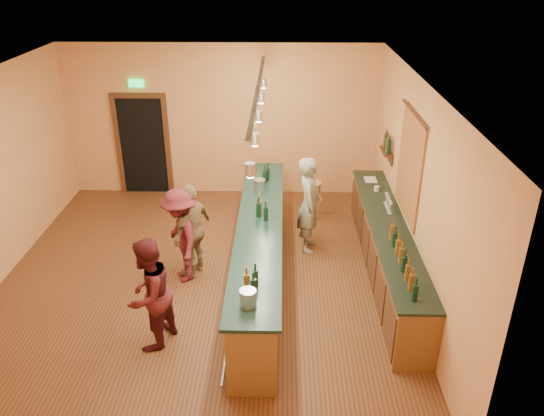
{
  "coord_description": "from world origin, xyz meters",
  "views": [
    {
      "loc": [
        1.27,
        -7.21,
        4.85
      ],
      "look_at": [
        1.12,
        0.2,
        1.22
      ],
      "focal_mm": 35.0,
      "sensor_mm": 36.0,
      "label": 1
    }
  ],
  "objects_px": {
    "customer_c": "(181,236)",
    "bar_stool": "(312,189)",
    "back_counter": "(387,250)",
    "tasting_bar": "(260,248)",
    "customer_a": "(149,295)",
    "customer_b": "(192,230)",
    "bartender": "(309,205)"
  },
  "relations": [
    {
      "from": "customer_a",
      "to": "bartender",
      "type": "bearing_deg",
      "value": 160.69
    },
    {
      "from": "customer_b",
      "to": "bartender",
      "type": "bearing_deg",
      "value": 137.46
    },
    {
      "from": "customer_a",
      "to": "customer_b",
      "type": "bearing_deg",
      "value": -168.58
    },
    {
      "from": "bar_stool",
      "to": "customer_c",
      "type": "bearing_deg",
      "value": -135.26
    },
    {
      "from": "tasting_bar",
      "to": "bartender",
      "type": "xyz_separation_m",
      "value": [
        0.82,
        1.06,
        0.26
      ]
    },
    {
      "from": "tasting_bar",
      "to": "customer_a",
      "type": "xyz_separation_m",
      "value": [
        -1.39,
        -1.54,
        0.19
      ]
    },
    {
      "from": "back_counter",
      "to": "tasting_bar",
      "type": "distance_m",
      "value": 2.05
    },
    {
      "from": "back_counter",
      "to": "tasting_bar",
      "type": "bearing_deg",
      "value": -174.91
    },
    {
      "from": "tasting_bar",
      "to": "customer_b",
      "type": "relative_size",
      "value": 3.2
    },
    {
      "from": "back_counter",
      "to": "customer_c",
      "type": "height_order",
      "value": "customer_c"
    },
    {
      "from": "customer_a",
      "to": "tasting_bar",
      "type": "bearing_deg",
      "value": 158.97
    },
    {
      "from": "tasting_bar",
      "to": "customer_b",
      "type": "height_order",
      "value": "customer_b"
    },
    {
      "from": "back_counter",
      "to": "bar_stool",
      "type": "xyz_separation_m",
      "value": [
        -1.12,
        2.02,
        0.17
      ]
    },
    {
      "from": "customer_a",
      "to": "bar_stool",
      "type": "relative_size",
      "value": 2.0
    },
    {
      "from": "back_counter",
      "to": "bartender",
      "type": "relative_size",
      "value": 2.63
    },
    {
      "from": "bar_stool",
      "to": "back_counter",
      "type": "bearing_deg",
      "value": -61.0
    },
    {
      "from": "back_counter",
      "to": "customer_b",
      "type": "relative_size",
      "value": 2.85
    },
    {
      "from": "bartender",
      "to": "customer_a",
      "type": "relative_size",
      "value": 1.09
    },
    {
      "from": "back_counter",
      "to": "customer_a",
      "type": "relative_size",
      "value": 2.85
    },
    {
      "from": "customer_b",
      "to": "bar_stool",
      "type": "bearing_deg",
      "value": 158.37
    },
    {
      "from": "bar_stool",
      "to": "tasting_bar",
      "type": "bearing_deg",
      "value": -112.57
    },
    {
      "from": "bartender",
      "to": "bar_stool",
      "type": "relative_size",
      "value": 2.17
    },
    {
      "from": "back_counter",
      "to": "tasting_bar",
      "type": "height_order",
      "value": "tasting_bar"
    },
    {
      "from": "back_counter",
      "to": "bar_stool",
      "type": "bearing_deg",
      "value": 119.0
    },
    {
      "from": "customer_c",
      "to": "bar_stool",
      "type": "relative_size",
      "value": 1.97
    },
    {
      "from": "tasting_bar",
      "to": "bar_stool",
      "type": "bearing_deg",
      "value": 67.43
    },
    {
      "from": "bartender",
      "to": "customer_b",
      "type": "distance_m",
      "value": 2.08
    },
    {
      "from": "back_counter",
      "to": "customer_c",
      "type": "bearing_deg",
      "value": -177.84
    },
    {
      "from": "tasting_bar",
      "to": "customer_b",
      "type": "distance_m",
      "value": 1.13
    },
    {
      "from": "customer_c",
      "to": "bar_stool",
      "type": "distance_m",
      "value": 3.05
    },
    {
      "from": "bar_stool",
      "to": "customer_b",
      "type": "bearing_deg",
      "value": -135.37
    },
    {
      "from": "tasting_bar",
      "to": "bartender",
      "type": "bearing_deg",
      "value": 52.38
    }
  ]
}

